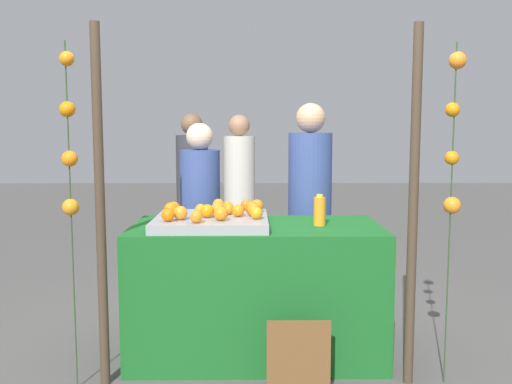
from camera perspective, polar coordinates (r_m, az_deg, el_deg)
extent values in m
plane|color=#565451|center=(3.90, 0.03, -16.05)|extent=(24.00, 24.00, 0.00)
cube|color=#196023|center=(3.75, 0.03, -9.92)|extent=(1.63, 0.82, 0.87)
cube|color=#9EA0A5|center=(3.64, -4.56, -2.97)|extent=(0.72, 0.70, 0.06)
sphere|color=orange|center=(3.51, 0.10, -2.15)|extent=(0.08, 0.08, 0.08)
sphere|color=orange|center=(3.70, -2.81, -1.75)|extent=(0.07, 0.07, 0.07)
sphere|color=orange|center=(3.81, -2.91, -1.52)|extent=(0.07, 0.07, 0.07)
sphere|color=orange|center=(3.46, -8.96, -2.33)|extent=(0.08, 0.08, 0.08)
sphere|color=orange|center=(3.45, -3.61, -2.21)|extent=(0.09, 0.09, 0.09)
sphere|color=orange|center=(3.38, -6.11, -2.54)|extent=(0.08, 0.08, 0.08)
sphere|color=orange|center=(3.72, -8.69, -1.70)|extent=(0.08, 0.08, 0.08)
sphere|color=orange|center=(3.51, -7.71, -2.13)|extent=(0.09, 0.09, 0.09)
sphere|color=orange|center=(3.58, -4.99, -1.94)|extent=(0.09, 0.09, 0.09)
sphere|color=orange|center=(3.91, -3.85, -1.27)|extent=(0.08, 0.08, 0.08)
sphere|color=orange|center=(3.67, -5.65, -1.82)|extent=(0.08, 0.08, 0.08)
sphere|color=orange|center=(3.61, -1.85, -1.91)|extent=(0.08, 0.08, 0.08)
sphere|color=orange|center=(3.81, -8.35, -1.55)|extent=(0.08, 0.08, 0.08)
sphere|color=orange|center=(3.70, -0.45, -1.62)|extent=(0.09, 0.09, 0.09)
sphere|color=orange|center=(3.62, -0.24, -1.82)|extent=(0.09, 0.09, 0.09)
sphere|color=orange|center=(3.80, 0.10, -1.42)|extent=(0.09, 0.09, 0.09)
sphere|color=orange|center=(3.66, -3.91, -1.72)|extent=(0.09, 0.09, 0.09)
sphere|color=orange|center=(3.91, -1.01, -1.29)|extent=(0.08, 0.08, 0.08)
cylinder|color=orange|center=(3.64, 6.50, -1.97)|extent=(0.08, 0.08, 0.19)
cylinder|color=yellow|center=(3.63, 6.52, -0.38)|extent=(0.04, 0.04, 0.02)
cube|color=brown|center=(3.27, 4.37, -16.64)|extent=(0.36, 0.01, 0.45)
cube|color=black|center=(3.28, 4.35, -16.54)|extent=(0.33, 0.02, 0.42)
cylinder|color=#384C8C|center=(4.42, -5.66, -4.38)|extent=(0.31, 0.31, 1.33)
sphere|color=beige|center=(4.34, -5.77, 5.65)|extent=(0.21, 0.21, 0.21)
cylinder|color=#384C8C|center=(4.43, 5.47, -3.48)|extent=(0.34, 0.34, 1.46)
sphere|color=tan|center=(4.37, 5.59, 7.52)|extent=(0.23, 0.23, 0.23)
cylinder|color=beige|center=(5.91, -1.70, -1.19)|extent=(0.33, 0.33, 1.42)
sphere|color=#A87A59|center=(5.86, -1.72, 6.81)|extent=(0.22, 0.22, 0.22)
cylinder|color=#333338|center=(5.87, -6.47, -1.22)|extent=(0.33, 0.33, 1.43)
sphere|color=brown|center=(5.82, -6.57, 6.89)|extent=(0.22, 0.22, 0.22)
cylinder|color=#473828|center=(3.30, -15.60, -1.68)|extent=(0.06, 0.06, 2.08)
cylinder|color=#473828|center=(3.32, 15.73, -1.63)|extent=(0.06, 0.06, 2.08)
cylinder|color=#2D4C23|center=(3.30, -18.31, -2.71)|extent=(0.01, 0.01, 1.97)
sphere|color=orange|center=(3.28, -18.73, 12.75)|extent=(0.08, 0.08, 0.08)
sphere|color=orange|center=(3.27, -18.68, 8.00)|extent=(0.09, 0.09, 0.09)
sphere|color=orange|center=(3.26, -18.46, 3.24)|extent=(0.09, 0.09, 0.09)
sphere|color=orange|center=(3.29, -18.36, -1.47)|extent=(0.09, 0.09, 0.09)
cylinder|color=#2D4C23|center=(3.39, 19.18, -2.51)|extent=(0.01, 0.01, 1.97)
sphere|color=orange|center=(3.38, 19.86, 12.50)|extent=(0.10, 0.10, 0.10)
sphere|color=orange|center=(3.36, 19.40, 7.92)|extent=(0.08, 0.08, 0.08)
sphere|color=orange|center=(3.36, 19.33, 3.30)|extent=(0.08, 0.08, 0.08)
sphere|color=orange|center=(3.39, 19.35, -1.29)|extent=(0.10, 0.10, 0.10)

